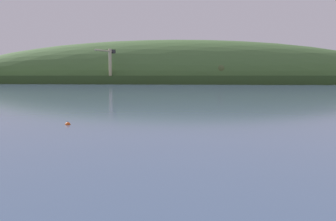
% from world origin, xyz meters
% --- Properties ---
extents(far_shoreline_hill, '(431.21, 94.88, 61.76)m').
position_xyz_m(far_shoreline_hill, '(-31.88, 242.98, 0.21)').
color(far_shoreline_hill, '#314A21').
rests_on(far_shoreline_hill, ground).
extents(dockside_crane, '(8.48, 16.30, 21.68)m').
position_xyz_m(dockside_crane, '(-63.68, 204.21, 10.88)').
color(dockside_crane, '#4C4C51').
rests_on(dockside_crane, ground).
extents(mooring_buoy_off_fishing_boat, '(0.50, 0.50, 0.58)m').
position_xyz_m(mooring_buoy_off_fishing_boat, '(-17.34, 41.64, 0.00)').
color(mooring_buoy_off_fishing_boat, '#EA5B19').
rests_on(mooring_buoy_off_fishing_boat, ground).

